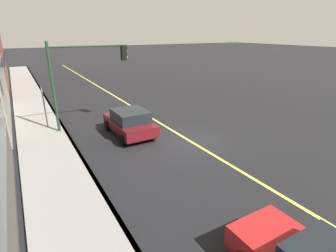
{
  "coord_description": "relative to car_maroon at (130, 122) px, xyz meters",
  "views": [
    {
      "loc": [
        -10.87,
        7.74,
        5.7
      ],
      "look_at": [
        -2.02,
        2.58,
        1.99
      ],
      "focal_mm": 28.03,
      "sensor_mm": 36.0,
      "label": 1
    }
  ],
  "objects": [
    {
      "name": "ground",
      "position": [
        -2.55,
        -2.46,
        -0.78
      ],
      "size": [
        200.0,
        200.0,
        0.0
      ],
      "primitive_type": "plane",
      "color": "black"
    },
    {
      "name": "lane_stripe_center",
      "position": [
        -2.55,
        -2.46,
        -0.77
      ],
      "size": [
        80.0,
        0.16,
        0.01
      ],
      "primitive_type": "cube",
      "color": "#D8CC4C",
      "rests_on": "ground"
    },
    {
      "name": "street_sign_post",
      "position": [
        3.47,
        4.05,
        0.81
      ],
      "size": [
        0.6,
        0.08,
        2.69
      ],
      "color": "slate",
      "rests_on": "ground"
    },
    {
      "name": "sidewalk_slab",
      "position": [
        -2.55,
        4.46,
        -0.7
      ],
      "size": [
        80.0,
        2.64,
        0.15
      ],
      "primitive_type": "cube",
      "color": "gray",
      "rests_on": "ground"
    },
    {
      "name": "traffic_light_mast",
      "position": [
        2.31,
        1.69,
        2.84
      ],
      "size": [
        0.28,
        4.63,
        5.21
      ],
      "color": "#1E3823",
      "rests_on": "ground"
    },
    {
      "name": "curb_edge",
      "position": [
        -2.55,
        3.22,
        -0.7
      ],
      "size": [
        80.0,
        0.16,
        0.15
      ],
      "primitive_type": "cube",
      "color": "slate",
      "rests_on": "ground"
    },
    {
      "name": "car_maroon",
      "position": [
        0.0,
        0.0,
        0.0
      ],
      "size": [
        3.89,
        2.07,
        1.52
      ],
      "color": "#591116",
      "rests_on": "ground"
    }
  ]
}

